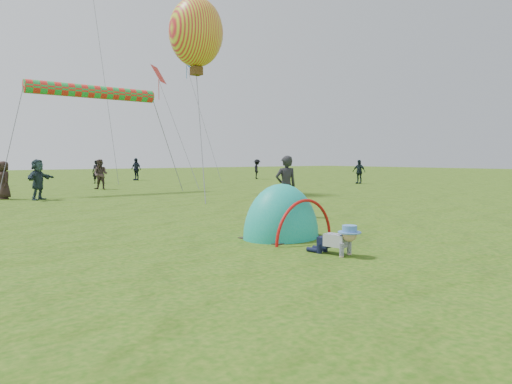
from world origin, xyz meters
TOP-DOWN VIEW (x-y plane):
  - ground at (0.00, 0.00)m, footprint 140.00×140.00m
  - crawling_toddler at (-1.17, 0.77)m, footprint 0.68×0.85m
  - popup_tent at (-0.82, 2.81)m, footprint 2.03×1.75m
  - standing_adult at (1.63, 5.50)m, footprint 0.77×0.61m
  - crowd_person_2 at (17.24, 15.93)m, footprint 0.56×1.02m
  - crowd_person_3 at (15.81, 25.65)m, footprint 1.14×1.22m
  - crowd_person_5 at (-3.11, 15.92)m, footprint 1.51×1.46m
  - crowd_person_6 at (2.85, 26.92)m, footprint 0.70×0.68m
  - crowd_person_7 at (1.13, 20.83)m, footprint 1.04×1.04m
  - crowd_person_8 at (6.81, 29.61)m, footprint 0.74×1.12m
  - crowd_person_10 at (-4.20, 17.19)m, footprint 0.65×0.88m
  - balloon_kite at (4.16, 15.25)m, footprint 2.67×2.67m
  - rainbow_tube_kite at (0.05, 18.38)m, footprint 6.27×0.64m
  - diamond_kite_0 at (5.43, 22.28)m, footprint 1.34×1.34m
  - diamond_kite_4 at (10.25, 27.50)m, footprint 1.09×1.09m

SIDE VIEW (x-z plane):
  - ground at x=0.00m, z-range 0.00..0.00m
  - popup_tent at x=-0.82m, z-range -1.20..1.20m
  - crawling_toddler at x=-1.17m, z-range 0.00..0.58m
  - crowd_person_6 at x=2.85m, z-range 0.00..1.62m
  - crowd_person_10 at x=-4.20m, z-range 0.00..1.63m
  - crowd_person_2 at x=17.24m, z-range 0.00..1.64m
  - crowd_person_3 at x=15.81m, z-range 0.00..1.65m
  - crowd_person_7 at x=1.13m, z-range 0.00..1.70m
  - crowd_person_5 at x=-3.11m, z-range 0.00..1.72m
  - crowd_person_8 at x=6.81m, z-range 0.00..1.77m
  - standing_adult at x=1.63m, z-range 0.00..1.83m
  - rainbow_tube_kite at x=0.05m, z-range 4.73..5.37m
  - diamond_kite_0 at x=5.43m, z-range 6.50..7.60m
  - balloon_kite at x=4.16m, z-range 5.86..9.60m
  - diamond_kite_4 at x=10.25m, z-range 8.85..9.74m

